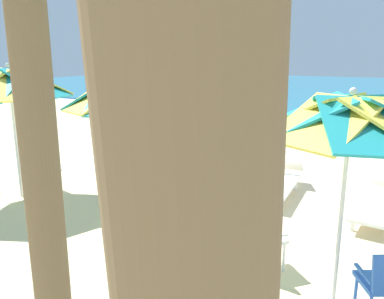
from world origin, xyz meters
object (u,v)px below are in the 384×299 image
(sun_lounger_2, at_px, (279,182))
(sun_lounger_3, at_px, (160,163))
(plastic_chair_1, at_px, (384,281))
(plastic_chair_3, at_px, (45,168))
(beach_umbrella_2, at_px, (9,84))
(palm_tree_1, at_px, (30,59))
(beach_umbrella_1, at_px, (127,95))
(sun_lounger_1, at_px, (379,202))
(plastic_chair_2, at_px, (168,189))
(beach_umbrella_0, at_px, (350,119))
(plastic_chair_0, at_px, (262,234))

(sun_lounger_2, xyz_separation_m, sun_lounger_3, (-2.97, 0.01, 0.00))
(plastic_chair_1, bearing_deg, plastic_chair_3, 168.64)
(beach_umbrella_2, distance_m, palm_tree_1, 4.87)
(palm_tree_1, bearing_deg, beach_umbrella_1, 110.81)
(plastic_chair_3, xyz_separation_m, sun_lounger_1, (6.42, 1.79, -0.22))
(plastic_chair_2, bearing_deg, plastic_chair_3, -178.70)
(plastic_chair_1, distance_m, sun_lounger_2, 4.03)
(sun_lounger_2, bearing_deg, plastic_chair_3, -155.16)
(sun_lounger_2, bearing_deg, sun_lounger_1, -9.04)
(sun_lounger_2, height_order, palm_tree_1, palm_tree_1)
(beach_umbrella_0, height_order, plastic_chair_3, beach_umbrella_0)
(plastic_chair_0, height_order, beach_umbrella_1, beach_umbrella_1)
(palm_tree_1, bearing_deg, plastic_chair_0, 61.50)
(beach_umbrella_2, bearing_deg, plastic_chair_3, 72.73)
(plastic_chair_2, xyz_separation_m, beach_umbrella_2, (-3.22, -0.59, 1.80))
(plastic_chair_0, bearing_deg, plastic_chair_3, 170.37)
(plastic_chair_1, relative_size, plastic_chair_2, 1.00)
(beach_umbrella_0, height_order, beach_umbrella_2, beach_umbrella_2)
(beach_umbrella_0, bearing_deg, plastic_chair_0, 164.67)
(sun_lounger_2, bearing_deg, plastic_chair_0, -78.42)
(plastic_chair_1, relative_size, sun_lounger_2, 0.40)
(palm_tree_1, bearing_deg, sun_lounger_3, 112.90)
(beach_umbrella_1, relative_size, plastic_chair_3, 3.05)
(sun_lounger_1, height_order, sun_lounger_2, same)
(sun_lounger_1, bearing_deg, palm_tree_1, -117.17)
(plastic_chair_3, bearing_deg, beach_umbrella_1, -15.16)
(plastic_chair_2, relative_size, sun_lounger_2, 0.40)
(plastic_chair_2, relative_size, sun_lounger_3, 0.39)
(beach_umbrella_2, relative_size, sun_lounger_2, 1.24)
(beach_umbrella_0, distance_m, palm_tree_1, 3.20)
(plastic_chair_1, distance_m, sun_lounger_3, 6.14)
(beach_umbrella_0, height_order, beach_umbrella_1, beach_umbrella_1)
(beach_umbrella_2, bearing_deg, sun_lounger_2, 29.17)
(beach_umbrella_1, distance_m, plastic_chair_3, 3.45)
(plastic_chair_3, distance_m, sun_lounger_2, 4.98)
(plastic_chair_0, bearing_deg, plastic_chair_2, 155.58)
(beach_umbrella_0, bearing_deg, plastic_chair_1, -20.32)
(plastic_chair_2, bearing_deg, beach_umbrella_2, -169.60)
(sun_lounger_3, relative_size, palm_tree_1, 0.49)
(plastic_chair_3, distance_m, palm_tree_1, 5.54)
(beach_umbrella_1, height_order, beach_umbrella_2, beach_umbrella_2)
(plastic_chair_0, height_order, sun_lounger_1, plastic_chair_0)
(beach_umbrella_1, xyz_separation_m, plastic_chair_3, (-2.87, 0.78, -1.76))
(sun_lounger_1, relative_size, palm_tree_1, 0.49)
(beach_umbrella_0, xyz_separation_m, beach_umbrella_2, (-6.28, 0.62, 0.13))
(beach_umbrella_0, distance_m, plastic_chair_3, 6.45)
(beach_umbrella_2, bearing_deg, plastic_chair_2, 10.40)
(beach_umbrella_1, xyz_separation_m, sun_lounger_3, (-1.32, 2.88, -1.97))
(plastic_chair_1, bearing_deg, plastic_chair_2, 158.59)
(beach_umbrella_0, bearing_deg, beach_umbrella_2, 174.35)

